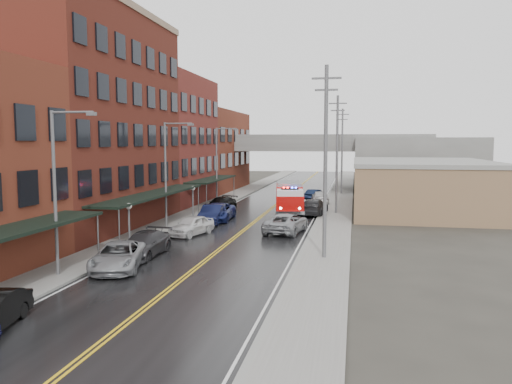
{
  "coord_description": "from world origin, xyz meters",
  "views": [
    {
      "loc": [
        8.97,
        -16.0,
        7.32
      ],
      "look_at": [
        0.55,
        26.55,
        3.0
      ],
      "focal_mm": 35.0,
      "sensor_mm": 36.0,
      "label": 1
    }
  ],
  "objects": [
    {
      "name": "overpass",
      "position": [
        0.0,
        62.0,
        5.99
      ],
      "size": [
        40.0,
        10.0,
        7.5
      ],
      "color": "slate",
      "rests_on": "ground"
    },
    {
      "name": "brick_building_b",
      "position": [
        -13.3,
        23.0,
        9.0
      ],
      "size": [
        9.0,
        20.0,
        18.0
      ],
      "primitive_type": "cube",
      "color": "#591D17",
      "rests_on": "ground"
    },
    {
      "name": "globe_lamp_2",
      "position": [
        -6.4,
        30.0,
        2.31
      ],
      "size": [
        0.44,
        0.44,
        3.12
      ],
      "color": "#59595B",
      "rests_on": "ground"
    },
    {
      "name": "parked_car_right_0",
      "position": [
        3.6,
        23.8,
        0.79
      ],
      "size": [
        3.46,
        6.04,
        1.59
      ],
      "primitive_type": "imported",
      "rotation": [
        0.0,
        0.0,
        2.99
      ],
      "color": "gray",
      "rests_on": "ground"
    },
    {
      "name": "street_lamp_2",
      "position": [
        -6.55,
        40.0,
        5.19
      ],
      "size": [
        2.64,
        0.22,
        9.0
      ],
      "color": "#59595B",
      "rests_on": "ground"
    },
    {
      "name": "curb_right",
      "position": [
        5.65,
        30.0,
        0.07
      ],
      "size": [
        0.3,
        160.0,
        0.15
      ],
      "primitive_type": "cube",
      "color": "gray",
      "rests_on": "ground"
    },
    {
      "name": "globe_lamp_1",
      "position": [
        -6.4,
        16.0,
        2.31
      ],
      "size": [
        0.44,
        0.44,
        3.12
      ],
      "color": "#59595B",
      "rests_on": "ground"
    },
    {
      "name": "parked_car_right_2",
      "position": [
        5.0,
        43.45,
        0.81
      ],
      "size": [
        2.6,
        4.97,
        1.61
      ],
      "primitive_type": "imported",
      "rotation": [
        0.0,
        0.0,
        3.29
      ],
      "color": "silver",
      "rests_on": "ground"
    },
    {
      "name": "brick_building_far",
      "position": [
        -13.3,
        58.0,
        6.0
      ],
      "size": [
        9.0,
        20.0,
        12.0
      ],
      "primitive_type": "cube",
      "color": "maroon",
      "rests_on": "ground"
    },
    {
      "name": "ground",
      "position": [
        0.0,
        0.0,
        0.0
      ],
      "size": [
        220.0,
        220.0,
        0.0
      ],
      "primitive_type": "plane",
      "color": "#2D2B26",
      "rests_on": "ground"
    },
    {
      "name": "parked_car_left_3",
      "position": [
        -4.25,
        13.64,
        0.78
      ],
      "size": [
        2.2,
        5.37,
        1.56
      ],
      "primitive_type": "imported",
      "rotation": [
        0.0,
        0.0,
        -0.0
      ],
      "color": "#2A2A2D",
      "rests_on": "ground"
    },
    {
      "name": "fire_truck",
      "position": [
        2.33,
        35.35,
        1.69
      ],
      "size": [
        4.42,
        8.84,
        3.11
      ],
      "rotation": [
        0.0,
        0.0,
        0.15
      ],
      "color": "#B50A08",
      "rests_on": "ground"
    },
    {
      "name": "parked_car_right_1",
      "position": [
        5.0,
        34.2,
        0.81
      ],
      "size": [
        2.84,
        5.79,
        1.62
      ],
      "primitive_type": "imported",
      "rotation": [
        0.0,
        0.0,
        3.04
      ],
      "color": "black",
      "rests_on": "ground"
    },
    {
      "name": "parked_car_left_6",
      "position": [
        -3.6,
        28.8,
        0.81
      ],
      "size": [
        2.99,
        5.94,
        1.61
      ],
      "primitive_type": "imported",
      "rotation": [
        0.0,
        0.0,
        0.05
      ],
      "color": "navy",
      "rests_on": "ground"
    },
    {
      "name": "awning_2",
      "position": [
        -7.49,
        40.5,
        2.99
      ],
      "size": [
        2.6,
        13.0,
        3.09
      ],
      "color": "black",
      "rests_on": "ground"
    },
    {
      "name": "utility_pole_1",
      "position": [
        7.2,
        35.0,
        6.31
      ],
      "size": [
        1.8,
        0.24,
        12.0
      ],
      "color": "#59595B",
      "rests_on": "ground"
    },
    {
      "name": "sidewalk_right",
      "position": [
        7.3,
        30.0,
        0.07
      ],
      "size": [
        3.0,
        160.0,
        0.15
      ],
      "primitive_type": "cube",
      "color": "slate",
      "rests_on": "ground"
    },
    {
      "name": "parked_car_left_4",
      "position": [
        -3.6,
        21.2,
        0.78
      ],
      "size": [
        3.03,
        4.9,
        1.56
      ],
      "primitive_type": "imported",
      "rotation": [
        0.0,
        0.0,
        -0.28
      ],
      "color": "silver",
      "rests_on": "ground"
    },
    {
      "name": "curb_left",
      "position": [
        -5.65,
        30.0,
        0.07
      ],
      "size": [
        0.3,
        160.0,
        0.15
      ],
      "primitive_type": "cube",
      "color": "gray",
      "rests_on": "ground"
    },
    {
      "name": "brick_building_c",
      "position": [
        -13.3,
        40.5,
        7.5
      ],
      "size": [
        9.0,
        15.0,
        15.0
      ],
      "primitive_type": "cube",
      "color": "maroon",
      "rests_on": "ground"
    },
    {
      "name": "parked_car_right_3",
      "position": [
        4.05,
        47.8,
        0.68
      ],
      "size": [
        2.5,
        4.35,
        1.35
      ],
      "primitive_type": "imported",
      "rotation": [
        0.0,
        0.0,
        2.87
      ],
      "color": "black",
      "rests_on": "ground"
    },
    {
      "name": "street_lamp_0",
      "position": [
        -6.55,
        8.0,
        5.19
      ],
      "size": [
        2.64,
        0.22,
        9.0
      ],
      "color": "#59595B",
      "rests_on": "ground"
    },
    {
      "name": "parked_car_left_2",
      "position": [
        -4.33,
        10.2,
        0.77
      ],
      "size": [
        3.89,
        6.04,
        1.55
      ],
      "primitive_type": "imported",
      "rotation": [
        0.0,
        0.0,
        0.25
      ],
      "color": "gray",
      "rests_on": "ground"
    },
    {
      "name": "awning_1",
      "position": [
        -7.49,
        23.0,
        2.99
      ],
      "size": [
        2.6,
        18.0,
        3.09
      ],
      "color": "black",
      "rests_on": "ground"
    },
    {
      "name": "utility_pole_0",
      "position": [
        7.2,
        15.0,
        6.31
      ],
      "size": [
        1.8,
        0.24,
        12.0
      ],
      "color": "#59595B",
      "rests_on": "ground"
    },
    {
      "name": "tan_building",
      "position": [
        16.0,
        40.0,
        2.5
      ],
      "size": [
        14.0,
        22.0,
        5.0
      ],
      "primitive_type": "cube",
      "color": "#8E704C",
      "rests_on": "ground"
    },
    {
      "name": "parked_car_left_5",
      "position": [
        -3.6,
        27.13,
        0.84
      ],
      "size": [
        2.09,
        5.19,
        1.68
      ],
      "primitive_type": "imported",
      "rotation": [
        0.0,
        0.0,
        0.06
      ],
      "color": "black",
      "rests_on": "ground"
    },
    {
      "name": "street_lamp_1",
      "position": [
        -6.55,
        24.0,
        5.19
      ],
      "size": [
        2.64,
        0.22,
        9.0
      ],
      "color": "#59595B",
      "rests_on": "ground"
    },
    {
      "name": "utility_pole_2",
      "position": [
        7.2,
        55.0,
        6.31
      ],
      "size": [
        1.8,
        0.24,
        12.0
      ],
      "color": "#59595B",
      "rests_on": "ground"
    },
    {
      "name": "parked_car_left_7",
      "position": [
        -4.94,
        34.8,
        0.76
      ],
      "size": [
        3.0,
        5.52,
        1.52
      ],
      "primitive_type": "imported",
      "rotation": [
        0.0,
        0.0,
        -0.17
      ],
      "color": "black",
      "rests_on": "ground"
    },
    {
      "name": "road",
      "position": [
        0.0,
        30.0,
        0.01
      ],
      "size": [
        11.0,
        160.0,
        0.02
      ],
      "primitive_type": "cube",
      "color": "black",
      "rests_on": "ground"
    },
    {
      "name": "sidewalk_left",
      "position": [
        -7.3,
        30.0,
        0.07
      ],
      "size": [
        3.0,
        160.0,
        0.15
      ],
      "primitive_type": "cube",
      "color": "slate",
      "rests_on": "ground"
    },
    {
      "name": "right_far_block",
      "position": [
        18.0,
        70.0,
        4.0
      ],
      "size": [
        18.0,
        30.0,
        8.0
      ],
      "primitive_type": "cube",
      "color": "slate",
      "rests_on": "ground"
    }
  ]
}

